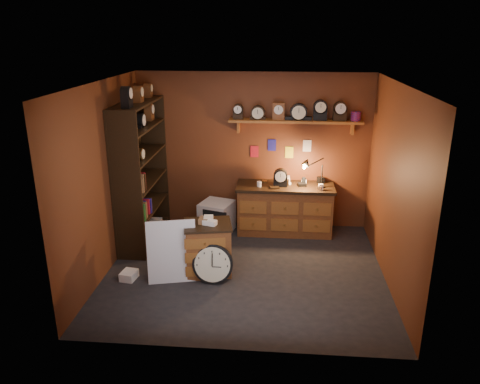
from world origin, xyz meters
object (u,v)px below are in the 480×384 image
Objects in this scene: shelving_unit at (139,167)px; big_round_clock at (213,264)px; low_cabinet at (208,246)px; workbench at (285,206)px.

shelving_unit is 2.15m from big_round_clock.
big_round_clock is at bearing -81.40° from low_cabinet.
shelving_unit is at bearing 129.00° from low_cabinet.
workbench is 2.10m from big_round_clock.
shelving_unit is 4.54× the size of big_round_clock.
workbench reaches higher than low_cabinet.
shelving_unit is 2.54m from workbench.
low_cabinet is (1.26, -1.05, -0.84)m from shelving_unit.
low_cabinet is 1.50× the size of big_round_clock.
low_cabinet reaches higher than big_round_clock.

